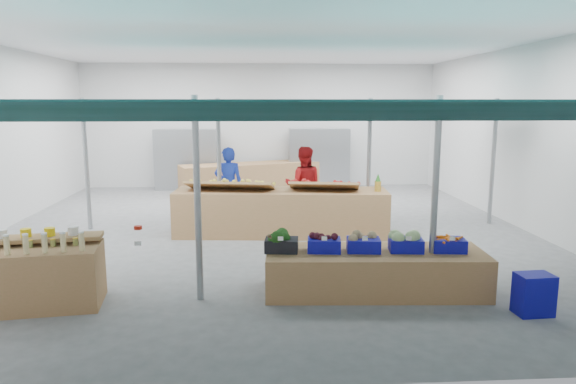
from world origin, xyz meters
name	(u,v)px	position (x,y,z in m)	size (l,w,h in m)	color
floor	(263,232)	(0.00, 0.00, 0.00)	(13.00, 13.00, 0.00)	slate
hall	(262,113)	(0.00, 1.44, 2.65)	(13.00, 13.00, 13.00)	silver
pole_grid	(304,161)	(0.75, -1.75, 1.81)	(10.00, 4.60, 3.00)	gray
awnings	(304,109)	(0.75, -1.75, 2.78)	(9.50, 7.08, 0.30)	#0B2F2B
back_shelving_left	(186,160)	(-2.50, 6.00, 1.00)	(2.00, 0.50, 2.00)	#B23F33
back_shelving_right	(319,159)	(2.00, 6.00, 1.00)	(2.00, 0.50, 2.00)	#B23F33
bottle_shelf	(30,275)	(-3.39, -4.12, 0.47)	(2.04, 1.37, 1.15)	olive
veg_counter	(375,271)	(1.66, -3.86, 0.32)	(3.34, 1.11, 0.65)	olive
fruit_counter	(281,212)	(0.39, -0.25, 0.50)	(4.65, 1.11, 1.00)	olive
far_counter	(259,177)	(-0.05, 5.53, 0.47)	(5.19, 1.04, 0.93)	olive
crate_stack	(534,294)	(3.65, -4.85, 0.29)	(0.48, 0.34, 0.58)	#0D0D92
vendor_left	(229,186)	(-0.81, 0.85, 0.93)	(0.68, 0.44, 1.86)	#1A30AA
vendor_right	(303,185)	(0.99, 0.85, 0.93)	(0.90, 0.70, 1.86)	#AA1517
crate_broccoli	(282,241)	(0.23, -3.78, 0.81)	(0.54, 0.43, 0.35)	black
crate_beets	(324,243)	(0.87, -3.82, 0.78)	(0.54, 0.43, 0.29)	#0D0D92
crate_celeriac	(363,242)	(1.47, -3.85, 0.79)	(0.54, 0.43, 0.31)	#0D0D92
crate_cabbage	(406,241)	(2.12, -3.89, 0.81)	(0.54, 0.43, 0.35)	#0D0D92
crate_carrots	(448,244)	(2.77, -3.93, 0.76)	(0.54, 0.43, 0.29)	#0D0D92
sparrow	(272,238)	(0.07, -3.89, 0.90)	(0.12, 0.09, 0.11)	brown
pole_ribbon	(138,229)	(-1.87, -3.98, 1.08)	(0.12, 0.12, 0.28)	red
apple_heap_yellow	(230,183)	(-0.72, -0.27, 1.16)	(1.99, 1.00, 0.27)	#997247
apple_heap_red	(324,184)	(1.32, -0.44, 1.16)	(1.59, 0.94, 0.27)	#997247
pineapple	(378,183)	(2.48, -0.54, 1.18)	(0.14, 0.14, 0.39)	#8C6019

